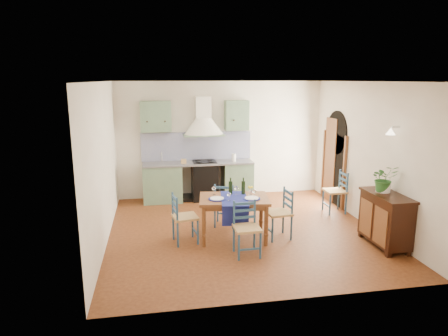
{
  "coord_description": "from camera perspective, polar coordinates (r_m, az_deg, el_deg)",
  "views": [
    {
      "loc": [
        -1.61,
        -7.03,
        2.84
      ],
      "look_at": [
        -0.31,
        0.3,
        1.18
      ],
      "focal_mm": 32.0,
      "sensor_mm": 36.0,
      "label": 1
    }
  ],
  "objects": [
    {
      "name": "floor",
      "position": [
        7.75,
        2.68,
        -8.93
      ],
      "size": [
        5.0,
        5.0,
        0.0
      ],
      "primitive_type": "plane",
      "color": "#46200F",
      "rests_on": "ground"
    },
    {
      "name": "back_wall",
      "position": [
        9.56,
        -3.02,
        1.77
      ],
      "size": [
        5.0,
        0.96,
        2.8
      ],
      "color": "silver",
      "rests_on": "ground"
    },
    {
      "name": "chair_left",
      "position": [
        7.1,
        -5.83,
        -7.06
      ],
      "size": [
        0.48,
        0.48,
        0.89
      ],
      "color": "navy",
      "rests_on": "ground"
    },
    {
      "name": "chair_far",
      "position": [
        7.85,
        0.12,
        -5.12
      ],
      "size": [
        0.52,
        0.52,
        0.88
      ],
      "color": "navy",
      "rests_on": "ground"
    },
    {
      "name": "chair_near",
      "position": [
        6.61,
        3.24,
        -8.55
      ],
      "size": [
        0.43,
        0.43,
        0.89
      ],
      "color": "navy",
      "rests_on": "ground"
    },
    {
      "name": "potted_plant",
      "position": [
        7.38,
        21.89,
        -1.4
      ],
      "size": [
        0.48,
        0.43,
        0.48
      ],
      "primitive_type": "imported",
      "rotation": [
        0.0,
        0.0,
        -0.14
      ],
      "color": "#2A6328",
      "rests_on": "sideboard"
    },
    {
      "name": "ceiling",
      "position": [
        7.21,
        2.92,
        12.28
      ],
      "size": [
        5.0,
        5.0,
        0.01
      ],
      "primitive_type": "cube",
      "color": "silver",
      "rests_on": "back_wall"
    },
    {
      "name": "chair_right",
      "position": [
        7.34,
        8.0,
        -6.38
      ],
      "size": [
        0.46,
        0.46,
        0.91
      ],
      "color": "navy",
      "rests_on": "ground"
    },
    {
      "name": "right_wall",
      "position": [
        8.52,
        18.96,
        1.73
      ],
      "size": [
        0.26,
        5.0,
        2.8
      ],
      "color": "silver",
      "rests_on": "ground"
    },
    {
      "name": "chair_spare",
      "position": [
        8.97,
        15.75,
        -3.23
      ],
      "size": [
        0.43,
        0.43,
        0.91
      ],
      "color": "navy",
      "rests_on": "ground"
    },
    {
      "name": "dining_table",
      "position": [
        7.15,
        1.47,
        -4.95
      ],
      "size": [
        1.32,
        1.02,
        1.09
      ],
      "color": "brown",
      "rests_on": "ground"
    },
    {
      "name": "sideboard",
      "position": [
        7.45,
        22.05,
        -6.62
      ],
      "size": [
        0.5,
        1.05,
        0.94
      ],
      "color": "black",
      "rests_on": "ground"
    },
    {
      "name": "left_wall",
      "position": [
        7.23,
        -16.9,
        0.54
      ],
      "size": [
        0.04,
        5.0,
        2.8
      ],
      "primitive_type": "cube",
      "color": "silver",
      "rests_on": "ground"
    }
  ]
}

